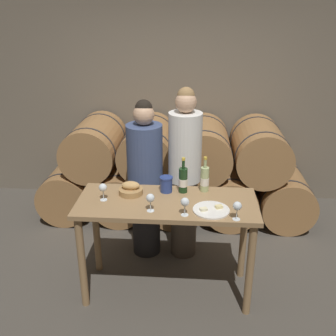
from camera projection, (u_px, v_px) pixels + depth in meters
ground_plane at (167, 289)px, 3.64m from camera, size 10.00×10.00×0.00m
stone_wall_back at (179, 77)px, 4.90m from camera, size 10.00×0.12×3.20m
barrel_stack at (176, 172)px, 4.75m from camera, size 3.23×0.95×1.19m
tasting_table at (167, 216)px, 3.34m from camera, size 1.51×0.62×0.91m
person_left at (145, 180)px, 3.89m from camera, size 0.35×0.35×1.63m
person_right at (185, 174)px, 3.83m from camera, size 0.32×0.32×1.75m
wine_bottle_red at (183, 180)px, 3.41m from camera, size 0.08×0.08×0.32m
wine_bottle_white at (205, 179)px, 3.43m from camera, size 0.08×0.08×0.32m
blue_crock at (166, 184)px, 3.43m from camera, size 0.11×0.11×0.14m
bread_basket at (131, 189)px, 3.40m from camera, size 0.21×0.21×0.12m
cheese_plate at (211, 210)px, 3.13m from camera, size 0.29×0.29×0.04m
wine_glass_far_left at (103, 188)px, 3.26m from camera, size 0.07×0.07×0.15m
wine_glass_left at (150, 199)px, 3.09m from camera, size 0.07×0.07×0.15m
wine_glass_center at (185, 203)px, 3.02m from camera, size 0.07×0.07×0.15m
wine_glass_right at (237, 207)px, 2.96m from camera, size 0.07×0.07×0.15m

